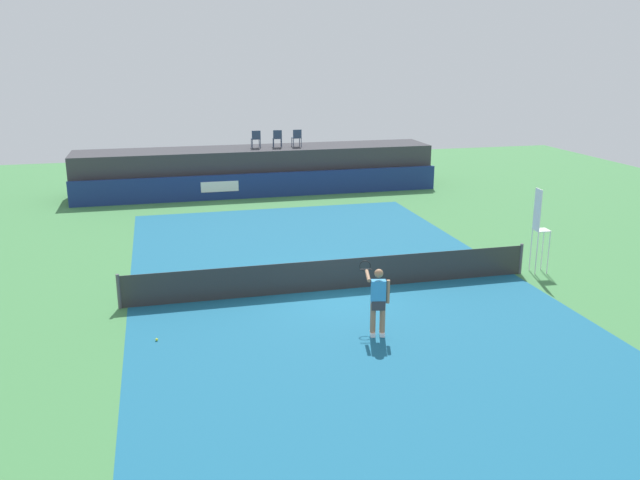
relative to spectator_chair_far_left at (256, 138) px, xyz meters
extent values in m
plane|color=#3D7A42|center=(0.00, -12.20, -2.69)|extent=(48.00, 48.00, 0.00)
cube|color=#16597A|center=(0.00, -15.20, -2.69)|extent=(12.00, 22.00, 0.00)
cube|color=navy|center=(0.00, -1.70, -2.09)|extent=(18.00, 0.20, 1.20)
cube|color=white|center=(-2.08, -1.81, -2.03)|extent=(1.80, 0.02, 0.50)
cube|color=#38383D|center=(0.00, 0.10, -1.59)|extent=(18.00, 2.80, 2.20)
cylinder|color=#2D3D56|center=(0.20, 0.28, -0.27)|extent=(0.04, 0.04, 0.44)
cylinder|color=#2D3D56|center=(-0.20, 0.28, -0.27)|extent=(0.04, 0.04, 0.44)
cylinder|color=#2D3D56|center=(0.20, -0.13, -0.27)|extent=(0.04, 0.04, 0.44)
cylinder|color=#2D3D56|center=(-0.20, -0.13, -0.27)|extent=(0.04, 0.04, 0.44)
cube|color=#2D3D56|center=(0.00, 0.08, -0.04)|extent=(0.44, 0.44, 0.03)
cube|color=#2D3D56|center=(0.00, -0.13, 0.19)|extent=(0.44, 0.03, 0.42)
cylinder|color=#2D3D56|center=(1.32, 0.21, -0.27)|extent=(0.04, 0.04, 0.44)
cylinder|color=#2D3D56|center=(0.92, 0.25, -0.27)|extent=(0.04, 0.04, 0.44)
cylinder|color=#2D3D56|center=(1.28, -0.19, -0.27)|extent=(0.04, 0.04, 0.44)
cylinder|color=#2D3D56|center=(0.88, -0.15, -0.27)|extent=(0.04, 0.04, 0.44)
cube|color=#2D3D56|center=(1.10, 0.03, -0.04)|extent=(0.48, 0.48, 0.03)
cube|color=#2D3D56|center=(1.08, -0.18, 0.19)|extent=(0.44, 0.07, 0.42)
cylinder|color=#2D3D56|center=(2.29, 0.21, -0.27)|extent=(0.04, 0.04, 0.44)
cylinder|color=#2D3D56|center=(1.89, 0.20, -0.27)|extent=(0.04, 0.04, 0.44)
cylinder|color=#2D3D56|center=(2.30, -0.20, -0.27)|extent=(0.04, 0.04, 0.44)
cylinder|color=#2D3D56|center=(1.89, -0.20, -0.27)|extent=(0.04, 0.04, 0.44)
cube|color=#2D3D56|center=(2.09, 0.00, -0.04)|extent=(0.44, 0.44, 0.03)
cube|color=#2D3D56|center=(2.10, -0.20, 0.19)|extent=(0.44, 0.03, 0.42)
cylinder|color=white|center=(7.04, -15.42, -1.99)|extent=(0.04, 0.04, 1.40)
cylinder|color=white|center=(7.07, -15.01, -1.99)|extent=(0.04, 0.04, 1.40)
cylinder|color=white|center=(6.64, -15.39, -1.99)|extent=(0.04, 0.04, 1.40)
cylinder|color=white|center=(6.67, -14.98, -1.99)|extent=(0.04, 0.04, 1.40)
cube|color=white|center=(6.86, -15.20, -1.28)|extent=(0.47, 0.47, 0.03)
cube|color=white|center=(6.65, -15.18, -0.60)|extent=(0.06, 0.44, 1.33)
cube|color=#2D2D2D|center=(0.00, -15.20, -2.22)|extent=(12.40, 0.02, 0.95)
cylinder|color=#4C4C51|center=(-6.20, -15.20, -2.19)|extent=(0.10, 0.10, 1.00)
cylinder|color=#4C4C51|center=(6.20, -15.20, -2.19)|extent=(0.10, 0.10, 1.00)
cube|color=white|center=(0.29, -18.71, -2.64)|extent=(0.17, 0.28, 0.10)
cylinder|color=#997051|center=(0.29, -18.71, -2.18)|extent=(0.14, 0.14, 0.82)
cube|color=white|center=(0.06, -18.66, -2.64)|extent=(0.17, 0.28, 0.10)
cylinder|color=#997051|center=(0.06, -18.66, -2.18)|extent=(0.14, 0.14, 0.82)
cube|color=#333338|center=(0.18, -18.69, -1.85)|extent=(0.38, 0.29, 0.24)
cube|color=#338CCC|center=(0.18, -18.69, -1.49)|extent=(0.39, 0.27, 0.56)
sphere|color=#997051|center=(0.18, -18.69, -1.03)|extent=(0.22, 0.22, 0.22)
cylinder|color=#997051|center=(0.41, -18.74, -1.51)|extent=(0.09, 0.09, 0.60)
cylinder|color=#997051|center=(0.00, -18.38, -1.19)|extent=(0.21, 0.61, 0.14)
cylinder|color=black|center=(0.09, -17.96, -1.16)|extent=(0.30, 0.09, 0.03)
torus|color=black|center=(0.15, -17.68, -1.16)|extent=(0.30, 0.09, 0.30)
sphere|color=#D8EA33|center=(-5.23, -17.68, -2.66)|extent=(0.07, 0.07, 0.07)
camera|label=1|loc=(-4.93, -33.25, 4.20)|focal=37.10mm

